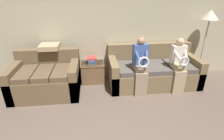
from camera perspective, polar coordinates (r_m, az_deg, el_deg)
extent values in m
cube|color=#BCB293|center=(4.20, -5.68, 13.89)|extent=(7.46, 0.06, 2.55)
cube|color=brown|center=(4.25, 13.02, -1.74)|extent=(2.04, 0.98, 0.41)
cube|color=brown|center=(4.43, 11.96, 5.65)|extent=(2.04, 0.20, 0.48)
cube|color=brown|center=(4.00, 0.31, -0.91)|extent=(0.16, 0.98, 0.65)
cube|color=brown|center=(4.59, 24.33, 0.29)|extent=(0.16, 0.98, 0.65)
cube|color=#514C47|center=(3.90, 5.84, 0.59)|extent=(0.54, 0.74, 0.11)
cube|color=#514C47|center=(4.06, 13.80, 0.94)|extent=(0.54, 0.74, 0.11)
cube|color=#514C47|center=(4.29, 21.04, 1.25)|extent=(0.54, 0.74, 0.11)
cube|color=brown|center=(4.01, -20.40, -4.01)|extent=(1.37, 0.98, 0.46)
cube|color=brown|center=(4.18, -20.13, 3.78)|extent=(1.37, 0.20, 0.41)
cube|color=brown|center=(4.16, -28.68, -2.95)|extent=(0.16, 0.98, 0.67)
cube|color=brown|center=(3.85, -11.90, -2.36)|extent=(0.16, 0.98, 0.67)
cube|color=brown|center=(3.91, -26.27, -1.14)|extent=(0.33, 0.74, 0.11)
cube|color=brown|center=(3.80, -21.33, -0.93)|extent=(0.33, 0.74, 0.11)
cube|color=brown|center=(3.72, -16.15, -0.70)|extent=(0.33, 0.74, 0.11)
cube|color=gray|center=(3.69, 9.43, -4.65)|extent=(0.26, 0.10, 0.52)
cube|color=gray|center=(3.67, 9.20, 0.71)|extent=(0.26, 0.28, 0.11)
cube|color=#3D5693|center=(3.64, 9.19, 5.04)|extent=(0.30, 0.14, 0.43)
sphere|color=#A37A5B|center=(3.56, 9.50, 9.36)|extent=(0.15, 0.15, 0.15)
torus|color=silver|center=(3.42, 10.28, 2.52)|extent=(0.22, 0.04, 0.22)
cylinder|color=#3D5693|center=(3.48, 8.28, 4.77)|extent=(0.12, 0.31, 0.24)
cylinder|color=#3D5693|center=(3.53, 11.28, 4.84)|extent=(0.12, 0.31, 0.24)
cube|color=tan|center=(3.99, 20.94, -3.76)|extent=(0.25, 0.10, 0.52)
cube|color=tan|center=(3.97, 20.75, 1.20)|extent=(0.25, 0.28, 0.11)
cube|color=silver|center=(3.95, 20.83, 4.87)|extent=(0.30, 0.14, 0.38)
sphere|color=tan|center=(3.87, 21.41, 8.54)|extent=(0.16, 0.16, 0.16)
torus|color=silver|center=(3.74, 22.47, 2.65)|extent=(0.21, 0.04, 0.21)
cylinder|color=silver|center=(3.78, 20.52, 4.57)|extent=(0.12, 0.31, 0.22)
cylinder|color=silver|center=(3.87, 22.98, 4.60)|extent=(0.12, 0.31, 0.22)
cube|color=brown|center=(4.25, -6.27, -0.74)|extent=(0.53, 0.43, 0.47)
cube|color=brown|center=(4.16, -6.41, 2.10)|extent=(0.55, 0.45, 0.02)
cube|color=#4C4C56|center=(4.16, -6.50, 2.57)|extent=(0.21, 0.28, 0.05)
cube|color=#33569E|center=(4.12, -6.64, 3.11)|extent=(0.16, 0.24, 0.05)
cube|color=#BC3833|center=(4.13, -6.63, 3.92)|extent=(0.22, 0.24, 0.05)
cylinder|color=#2D2B28|center=(5.06, 25.96, -1.80)|extent=(0.26, 0.26, 0.02)
cylinder|color=#B7B7BC|center=(4.81, 27.52, 5.96)|extent=(0.03, 0.03, 1.42)
cone|color=beige|center=(4.66, 29.50, 15.47)|extent=(0.37, 0.37, 0.21)
cube|color=tan|center=(4.09, -19.75, 7.19)|extent=(0.41, 0.41, 0.10)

